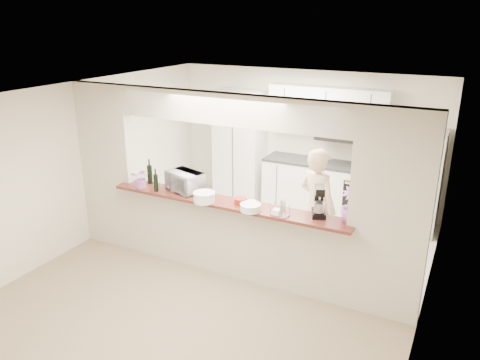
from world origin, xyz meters
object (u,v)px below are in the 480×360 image
Objects in this scene: person at (317,208)px; refrigerator at (417,181)px; toaster_oven at (185,182)px; stand_mixer at (319,202)px.

refrigerator is at bearing -94.40° from person.
refrigerator is 3.41× the size of toaster_oven.
refrigerator is 0.99× the size of person.
refrigerator reaches higher than stand_mixer.
refrigerator is at bearing 72.16° from stand_mixer.
person reaches higher than toaster_oven.
person is (1.67, 0.76, -0.37)m from toaster_oven.
stand_mixer is 0.22× the size of person.
toaster_oven is 1.31× the size of stand_mixer.
refrigerator is 3.81m from toaster_oven.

